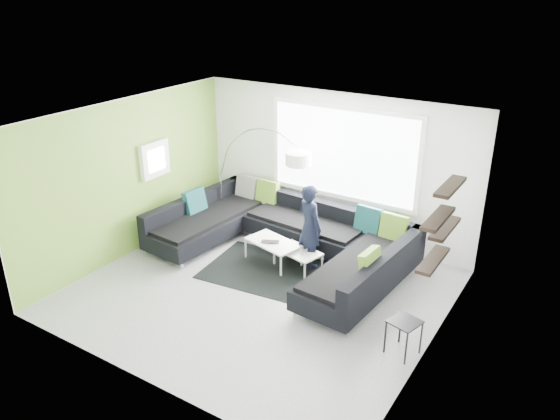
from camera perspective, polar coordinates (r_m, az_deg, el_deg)
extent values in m
plane|color=slate|center=(8.87, -2.17, -8.50)|extent=(5.50, 5.50, 0.00)
cube|color=white|center=(10.24, 5.64, 4.54)|extent=(5.50, 0.04, 2.80)
cube|color=white|center=(6.55, -14.88, -7.57)|extent=(5.50, 0.04, 2.80)
cube|color=white|center=(9.94, -15.52, 3.20)|extent=(0.04, 5.00, 2.80)
cube|color=white|center=(7.18, 16.18, -4.86)|extent=(0.04, 5.00, 2.80)
cube|color=silver|center=(7.77, -2.48, 9.32)|extent=(5.50, 5.00, 0.04)
cube|color=#6B9E33|center=(9.94, -15.49, 3.19)|extent=(0.01, 5.00, 2.80)
cube|color=white|center=(10.03, 6.62, 5.89)|extent=(2.96, 0.06, 1.68)
cube|color=white|center=(10.22, -12.93, 5.19)|extent=(0.12, 0.66, 0.66)
cube|color=black|center=(7.42, 16.55, -1.35)|extent=(0.20, 1.24, 0.95)
cube|color=black|center=(9.63, -0.13, -4.22)|extent=(4.47, 2.96, 0.45)
cube|color=black|center=(9.45, -0.13, -2.10)|extent=(4.47, 2.96, 0.34)
cube|color=#4C7219|center=(9.42, -0.13, -1.73)|extent=(3.84, 0.51, 0.47)
cube|color=black|center=(9.43, -1.24, -6.39)|extent=(2.25, 1.74, 0.01)
cube|color=white|center=(9.53, 0.55, -4.70)|extent=(1.37, 0.99, 0.40)
cube|color=black|center=(7.62, 12.74, -12.83)|extent=(0.46, 0.46, 0.51)
imported|color=black|center=(9.31, 3.13, -1.69)|extent=(0.81, 0.77, 1.49)
imported|color=black|center=(9.46, -1.06, -3.46)|extent=(0.46, 0.44, 0.02)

